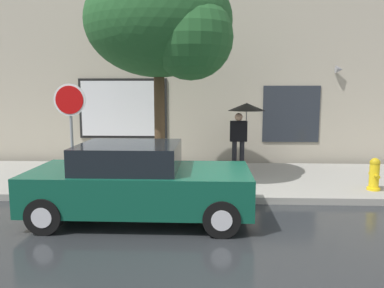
# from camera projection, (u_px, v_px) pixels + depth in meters

# --- Properties ---
(ground_plane) EXTENTS (60.00, 60.00, 0.00)m
(ground_plane) POSITION_uv_depth(u_px,v_px,m) (214.00, 219.00, 7.29)
(ground_plane) COLOR #282B2D
(sidewalk) EXTENTS (20.00, 4.00, 0.15)m
(sidewalk) POSITION_uv_depth(u_px,v_px,m) (212.00, 179.00, 10.24)
(sidewalk) COLOR gray
(sidewalk) RESTS_ON ground
(building_facade) EXTENTS (20.00, 0.67, 7.00)m
(building_facade) POSITION_uv_depth(u_px,v_px,m) (212.00, 58.00, 12.24)
(building_facade) COLOR #B2A893
(building_facade) RESTS_ON ground
(parked_car) EXTENTS (4.13, 1.95, 1.45)m
(parked_car) POSITION_uv_depth(u_px,v_px,m) (138.00, 182.00, 7.22)
(parked_car) COLOR #0F4C38
(parked_car) RESTS_ON ground
(fire_hydrant) EXTENTS (0.30, 0.44, 0.76)m
(fire_hydrant) POSITION_uv_depth(u_px,v_px,m) (374.00, 174.00, 8.79)
(fire_hydrant) COLOR yellow
(fire_hydrant) RESTS_ON sidewalk
(pedestrian_with_umbrella) EXTENTS (1.07, 1.07, 1.94)m
(pedestrian_with_umbrella) POSITION_uv_depth(u_px,v_px,m) (244.00, 116.00, 10.91)
(pedestrian_with_umbrella) COLOR black
(pedestrian_with_umbrella) RESTS_ON sidewalk
(street_tree) EXTENTS (3.53, 3.00, 5.26)m
(street_tree) POSITION_uv_depth(u_px,v_px,m) (165.00, 25.00, 8.95)
(street_tree) COLOR #4C3823
(street_tree) RESTS_ON sidewalk
(stop_sign) EXTENTS (0.76, 0.10, 2.46)m
(stop_sign) POSITION_uv_depth(u_px,v_px,m) (70.00, 115.00, 8.95)
(stop_sign) COLOR gray
(stop_sign) RESTS_ON sidewalk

